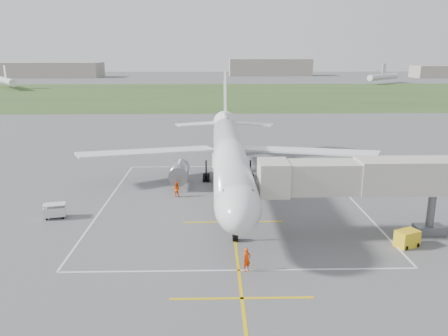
{
  "coord_description": "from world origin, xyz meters",
  "views": [
    {
      "loc": [
        -1.86,
        -50.66,
        16.34
      ],
      "look_at": [
        -0.76,
        -4.0,
        4.0
      ],
      "focal_mm": 35.0,
      "sensor_mm": 36.0,
      "label": 1
    }
  ],
  "objects_px": {
    "baggage_cart": "(55,211)",
    "ramp_worker_wing": "(177,189)",
    "ramp_worker_nose": "(247,260)",
    "airliner": "(229,155)",
    "gpu_unit": "(407,239)",
    "jet_bridge": "(409,186)"
  },
  "relations": [
    {
      "from": "baggage_cart",
      "to": "ramp_worker_wing",
      "type": "bearing_deg",
      "value": 16.22
    },
    {
      "from": "baggage_cart",
      "to": "ramp_worker_nose",
      "type": "bearing_deg",
      "value": -44.75
    },
    {
      "from": "airliner",
      "to": "baggage_cart",
      "type": "relative_size",
      "value": 19.64
    },
    {
      "from": "airliner",
      "to": "ramp_worker_nose",
      "type": "xyz_separation_m",
      "value": [
        0.61,
        -20.82,
        -3.46
      ]
    },
    {
      "from": "airliner",
      "to": "gpu_unit",
      "type": "relative_size",
      "value": 20.43
    },
    {
      "from": "baggage_cart",
      "to": "airliner",
      "type": "bearing_deg",
      "value": 13.97
    },
    {
      "from": "airliner",
      "to": "jet_bridge",
      "type": "relative_size",
      "value": 2.0
    },
    {
      "from": "airliner",
      "to": "baggage_cart",
      "type": "bearing_deg",
      "value": -153.15
    },
    {
      "from": "jet_bridge",
      "to": "gpu_unit",
      "type": "distance_m",
      "value": 4.81
    },
    {
      "from": "jet_bridge",
      "to": "ramp_worker_nose",
      "type": "distance_m",
      "value": 16.91
    },
    {
      "from": "gpu_unit",
      "to": "jet_bridge",
      "type": "bearing_deg",
      "value": 47.16
    },
    {
      "from": "airliner",
      "to": "ramp_worker_nose",
      "type": "bearing_deg",
      "value": -88.32
    },
    {
      "from": "jet_bridge",
      "to": "gpu_unit",
      "type": "bearing_deg",
      "value": -108.52
    },
    {
      "from": "ramp_worker_nose",
      "to": "ramp_worker_wing",
      "type": "bearing_deg",
      "value": 81.59
    },
    {
      "from": "airliner",
      "to": "gpu_unit",
      "type": "xyz_separation_m",
      "value": [
        14.89,
        -16.74,
        -3.67
      ]
    },
    {
      "from": "ramp_worker_wing",
      "to": "gpu_unit",
      "type": "bearing_deg",
      "value": 166.14
    },
    {
      "from": "airliner",
      "to": "ramp_worker_wing",
      "type": "bearing_deg",
      "value": -157.65
    },
    {
      "from": "gpu_unit",
      "to": "ramp_worker_nose",
      "type": "height_order",
      "value": "ramp_worker_nose"
    },
    {
      "from": "airliner",
      "to": "gpu_unit",
      "type": "distance_m",
      "value": 22.7
    },
    {
      "from": "airliner",
      "to": "gpu_unit",
      "type": "bearing_deg",
      "value": -48.35
    },
    {
      "from": "airliner",
      "to": "ramp_worker_nose",
      "type": "height_order",
      "value": "airliner"
    },
    {
      "from": "jet_bridge",
      "to": "ramp_worker_wing",
      "type": "xyz_separation_m",
      "value": [
        -21.99,
        11.68,
        -3.86
      ]
    }
  ]
}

